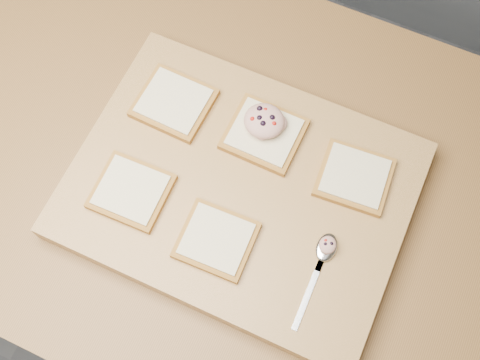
# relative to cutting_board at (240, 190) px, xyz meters

# --- Properties ---
(ground) EXTENTS (4.00, 4.00, 0.00)m
(ground) POSITION_rel_cutting_board_xyz_m (-0.10, 0.03, -0.92)
(ground) COLOR #515459
(ground) RESTS_ON ground
(island_counter) EXTENTS (2.00, 0.80, 0.90)m
(island_counter) POSITION_rel_cutting_board_xyz_m (-0.10, 0.03, -0.47)
(island_counter) COLOR slate
(island_counter) RESTS_ON ground
(cutting_board) EXTENTS (0.54, 0.41, 0.04)m
(cutting_board) POSITION_rel_cutting_board_xyz_m (0.00, 0.00, 0.00)
(cutting_board) COLOR #AD7D4A
(cutting_board) RESTS_ON island_counter
(bread_far_left) EXTENTS (0.12, 0.11, 0.02)m
(bread_far_left) POSITION_rel_cutting_board_xyz_m (-0.16, 0.09, 0.03)
(bread_far_left) COLOR #A4752A
(bread_far_left) RESTS_ON cutting_board
(bread_far_center) EXTENTS (0.12, 0.11, 0.02)m
(bread_far_center) POSITION_rel_cutting_board_xyz_m (-0.00, 0.10, 0.03)
(bread_far_center) COLOR #A4752A
(bread_far_center) RESTS_ON cutting_board
(bread_far_right) EXTENTS (0.12, 0.11, 0.02)m
(bread_far_right) POSITION_rel_cutting_board_xyz_m (0.16, 0.09, 0.03)
(bread_far_right) COLOR #A4752A
(bread_far_right) RESTS_ON cutting_board
(bread_near_left) EXTENTS (0.12, 0.11, 0.02)m
(bread_near_left) POSITION_rel_cutting_board_xyz_m (-0.15, -0.08, 0.03)
(bread_near_left) COLOR #A4752A
(bread_near_left) RESTS_ON cutting_board
(bread_near_center) EXTENTS (0.12, 0.11, 0.02)m
(bread_near_center) POSITION_rel_cutting_board_xyz_m (0.01, -0.10, 0.03)
(bread_near_center) COLOR #A4752A
(bread_near_center) RESTS_ON cutting_board
(tuna_salad_dollop) EXTENTS (0.07, 0.06, 0.03)m
(tuna_salad_dollop) POSITION_rel_cutting_board_xyz_m (-0.01, 0.11, 0.05)
(tuna_salad_dollop) COLOR #D9A18B
(tuna_salad_dollop) RESTS_ON bread_far_center
(spoon) EXTENTS (0.03, 0.16, 0.01)m
(spoon) POSITION_rel_cutting_board_xyz_m (0.17, -0.05, 0.03)
(spoon) COLOR silver
(spoon) RESTS_ON cutting_board
(spoon_salad) EXTENTS (0.03, 0.03, 0.02)m
(spoon_salad) POSITION_rel_cutting_board_xyz_m (0.16, -0.04, 0.04)
(spoon_salad) COLOR #D9A18B
(spoon_salad) RESTS_ON spoon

